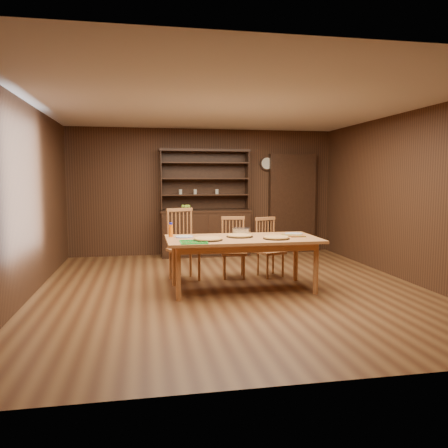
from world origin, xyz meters
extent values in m
plane|color=brown|center=(0.00, 0.00, 0.00)|extent=(6.00, 6.00, 0.00)
plane|color=beige|center=(0.00, 0.00, 2.60)|extent=(6.00, 6.00, 0.00)
plane|color=#3E2413|center=(0.00, 3.00, 1.30)|extent=(5.50, 0.00, 5.50)
plane|color=#3E2413|center=(0.00, -3.00, 1.30)|extent=(5.50, 0.00, 5.50)
plane|color=#3E2413|center=(-2.75, 0.00, 1.30)|extent=(0.00, 6.00, 6.00)
plane|color=#3E2413|center=(2.75, 0.00, 1.30)|extent=(0.00, 6.00, 6.00)
cube|color=black|center=(0.00, 2.74, 0.45)|extent=(1.80, 0.50, 0.90)
cube|color=black|center=(0.00, 2.74, 0.92)|extent=(1.84, 0.52, 0.04)
cube|color=black|center=(0.00, 2.97, 1.55)|extent=(1.80, 0.02, 1.20)
cube|color=black|center=(-0.89, 2.82, 1.55)|extent=(0.02, 0.32, 1.20)
cube|color=black|center=(0.89, 2.82, 1.55)|extent=(0.02, 0.32, 1.20)
cube|color=black|center=(0.00, 2.82, 2.15)|extent=(1.84, 0.34, 0.05)
cylinder|color=gray|center=(-0.50, 2.82, 1.31)|extent=(0.07, 0.07, 0.10)
cylinder|color=gray|center=(-0.20, 2.82, 1.31)|extent=(0.07, 0.07, 0.10)
cube|color=black|center=(1.90, 2.90, 1.05)|extent=(1.00, 0.18, 2.10)
cylinder|color=black|center=(1.35, 2.96, 1.90)|extent=(0.30, 0.04, 0.30)
cylinder|color=beige|center=(1.35, 2.94, 1.90)|extent=(0.24, 0.01, 0.24)
cube|color=#BC7041|center=(0.13, -0.10, 0.73)|extent=(2.14, 1.07, 0.04)
cylinder|color=#BC7041|center=(-0.81, -0.51, 0.35)|extent=(0.07, 0.07, 0.71)
cylinder|color=#BC7041|center=(-0.81, 0.31, 0.35)|extent=(0.07, 0.07, 0.71)
cylinder|color=#BC7041|center=(1.07, -0.51, 0.35)|extent=(0.07, 0.07, 0.71)
cylinder|color=#BC7041|center=(1.07, 0.31, 0.35)|extent=(0.07, 0.07, 0.71)
cube|color=#A56638|center=(-0.63, 0.65, 0.47)|extent=(0.57, 0.56, 0.04)
cylinder|color=#A56638|center=(-0.74, 0.44, 0.23)|extent=(0.04, 0.04, 0.45)
cylinder|color=#A56638|center=(-0.84, 0.75, 0.23)|extent=(0.04, 0.04, 0.45)
cylinder|color=#A56638|center=(-0.41, 0.54, 0.23)|extent=(0.04, 0.04, 0.45)
cylinder|color=#A56638|center=(-0.51, 0.86, 0.23)|extent=(0.04, 0.04, 0.45)
cube|color=#A56638|center=(-0.68, 0.82, 1.09)|extent=(0.43, 0.17, 0.05)
cube|color=#A56638|center=(0.16, 0.66, 0.41)|extent=(0.44, 0.43, 0.04)
cylinder|color=#A56638|center=(-0.01, 0.54, 0.19)|extent=(0.03, 0.03, 0.39)
cylinder|color=#A56638|center=(0.03, 0.82, 0.19)|extent=(0.03, 0.03, 0.39)
cylinder|color=#A56638|center=(0.29, 0.50, 0.19)|extent=(0.03, 0.03, 0.39)
cylinder|color=#A56638|center=(0.33, 0.78, 0.19)|extent=(0.03, 0.03, 0.39)
cube|color=#A56638|center=(0.18, 0.82, 0.95)|extent=(0.38, 0.08, 0.05)
cube|color=#A56638|center=(0.77, 0.66, 0.40)|extent=(0.48, 0.47, 0.04)
cylinder|color=#A56638|center=(0.67, 0.48, 0.19)|extent=(0.03, 0.03, 0.38)
cylinder|color=#A56638|center=(0.58, 0.74, 0.19)|extent=(0.03, 0.03, 0.38)
cylinder|color=#A56638|center=(0.95, 0.57, 0.19)|extent=(0.03, 0.03, 0.38)
cylinder|color=#A56638|center=(0.87, 0.83, 0.19)|extent=(0.03, 0.03, 0.38)
cube|color=#A56638|center=(0.72, 0.81, 0.93)|extent=(0.36, 0.15, 0.05)
cylinder|color=black|center=(-0.39, -0.27, 0.76)|extent=(0.40, 0.40, 0.01)
cylinder|color=tan|center=(-0.39, -0.27, 0.77)|extent=(0.37, 0.37, 0.02)
torus|color=gold|center=(-0.39, -0.27, 0.77)|extent=(0.38, 0.38, 0.03)
cylinder|color=black|center=(0.57, -0.30, 0.76)|extent=(0.37, 0.37, 0.01)
cylinder|color=tan|center=(0.57, -0.30, 0.77)|extent=(0.34, 0.34, 0.02)
torus|color=gold|center=(0.57, -0.30, 0.77)|extent=(0.35, 0.35, 0.03)
cylinder|color=black|center=(0.11, -0.01, 0.76)|extent=(0.38, 0.38, 0.01)
cylinder|color=tan|center=(0.11, -0.01, 0.77)|extent=(0.35, 0.35, 0.02)
torus|color=gold|center=(0.11, -0.01, 0.77)|extent=(0.35, 0.35, 0.03)
cylinder|color=silver|center=(-0.68, 0.09, 0.76)|extent=(0.26, 0.26, 0.01)
torus|color=#3745A5|center=(-0.68, 0.09, 0.76)|extent=(0.26, 0.26, 0.01)
cylinder|color=silver|center=(0.96, 0.11, 0.76)|extent=(0.27, 0.27, 0.01)
torus|color=#3745A5|center=(0.96, 0.11, 0.76)|extent=(0.27, 0.27, 0.01)
cube|color=white|center=(0.19, 0.25, 0.80)|extent=(0.29, 0.25, 0.10)
cylinder|color=orange|center=(-0.86, 0.17, 0.84)|extent=(0.06, 0.06, 0.18)
cylinder|color=#161FB4|center=(-0.86, 0.17, 0.94)|extent=(0.04, 0.04, 0.03)
cube|color=red|center=(0.93, -0.10, 0.76)|extent=(0.23, 0.23, 0.02)
cube|color=red|center=(0.82, -0.04, 0.76)|extent=(0.28, 0.28, 0.02)
cylinder|color=black|center=(-0.41, 2.69, 0.97)|extent=(0.27, 0.27, 0.06)
sphere|color=#ADD338|center=(-0.46, 2.69, 1.02)|extent=(0.08, 0.08, 0.08)
sphere|color=#ADD338|center=(-0.38, 2.72, 1.02)|extent=(0.08, 0.08, 0.08)
sphere|color=#ADD338|center=(-0.41, 2.64, 1.02)|extent=(0.08, 0.08, 0.08)
sphere|color=#ADD338|center=(-0.35, 2.67, 1.02)|extent=(0.08, 0.08, 0.08)
camera|label=1|loc=(-1.23, -6.06, 1.59)|focal=35.00mm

